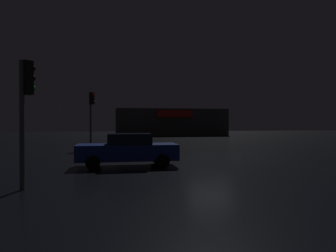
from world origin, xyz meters
TOP-DOWN VIEW (x-y plane):
  - ground_plane at (0.00, 0.00)m, footprint 120.00×120.00m
  - store_building at (4.09, 33.76)m, footprint 17.50×8.29m
  - traffic_signal_main at (-8.05, -7.02)m, footprint 0.43×0.41m
  - traffic_signal_cross_left at (-6.99, 7.77)m, footprint 0.42×0.43m
  - car_near at (-4.78, -2.61)m, footprint 4.52×1.93m

SIDE VIEW (x-z plane):
  - ground_plane at x=0.00m, z-range 0.00..0.00m
  - car_near at x=-4.78m, z-range 0.01..1.51m
  - store_building at x=4.09m, z-range 0.00..4.26m
  - traffic_signal_main at x=-8.05m, z-range 0.80..4.63m
  - traffic_signal_cross_left at x=-6.99m, z-range 0.84..5.19m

